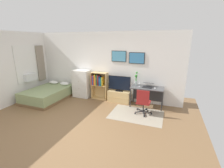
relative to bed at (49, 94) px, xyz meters
name	(u,v)px	position (x,y,z in m)	size (l,w,h in m)	color
ground_plane	(73,125)	(2.12, -1.40, -0.24)	(7.20, 7.20, 0.00)	brown
wall_back_with_posters	(105,66)	(2.13, 1.03, 1.12)	(6.12, 0.09, 2.70)	white
area_rug	(136,114)	(3.71, -0.11, -0.24)	(1.70, 1.20, 0.01)	#9E937F
bed	(49,94)	(0.00, 0.00, 0.00)	(1.37, 1.95, 0.60)	brown
dresser	(82,84)	(1.14, 0.76, 0.35)	(0.72, 0.46, 1.17)	white
bookshelf	(99,83)	(1.91, 0.82, 0.44)	(0.67, 0.30, 1.12)	tan
tv_stand	(119,96)	(2.83, 0.77, -0.01)	(0.88, 0.41, 0.45)	tan
television	(119,84)	(2.83, 0.75, 0.51)	(0.88, 0.16, 0.60)	black
desk	(147,90)	(3.91, 0.76, 0.36)	(1.16, 0.58, 0.74)	#4C4C4F
office_chair	(143,101)	(3.89, -0.02, 0.22)	(0.56, 0.58, 0.86)	#232326
laptop	(148,85)	(3.92, 0.75, 0.56)	(0.40, 0.43, 0.16)	black
computer_mouse	(155,88)	(4.19, 0.62, 0.52)	(0.06, 0.10, 0.03)	silver
bamboo_vase	(136,79)	(3.46, 0.84, 0.75)	(0.10, 0.10, 0.51)	silver
wine_glass	(139,83)	(3.62, 0.66, 0.63)	(0.07, 0.07, 0.18)	silver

